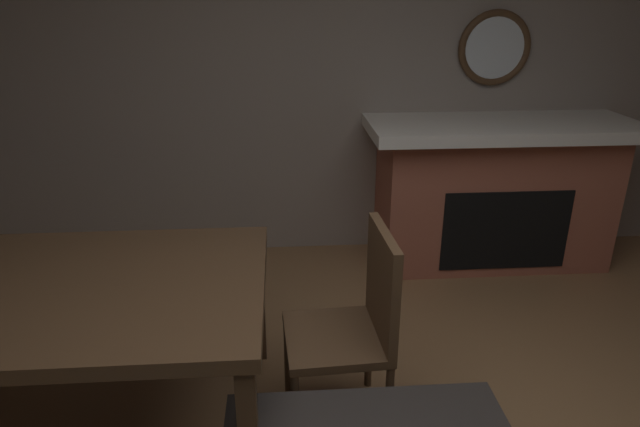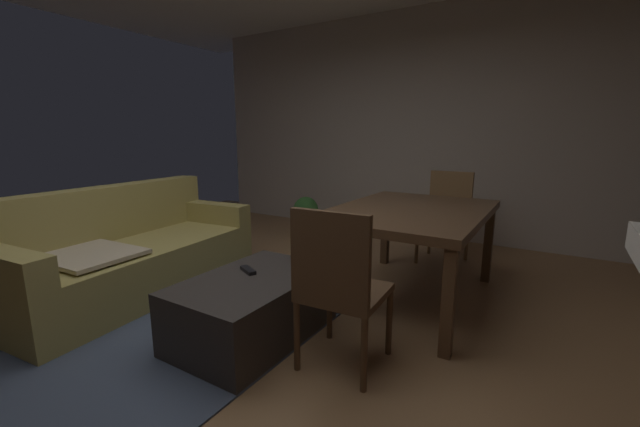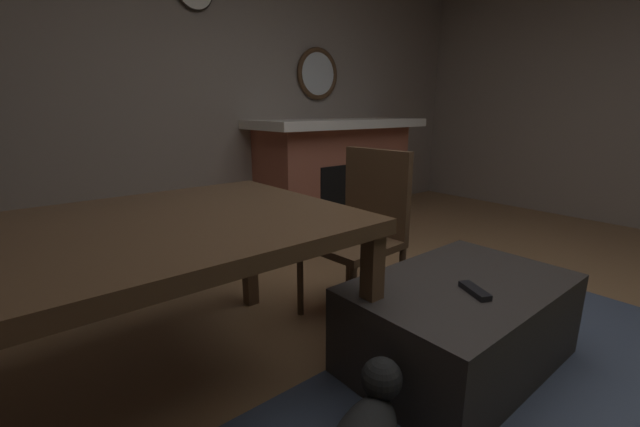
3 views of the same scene
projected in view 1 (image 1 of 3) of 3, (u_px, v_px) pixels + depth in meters
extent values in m
cube|color=gray|center=(329.00, 59.00, 3.86)|extent=(7.00, 0.12, 2.84)
cube|color=#9E5642|center=(492.00, 197.00, 3.95)|extent=(1.59, 0.60, 0.97)
cube|color=black|center=(503.00, 228.00, 3.76)|extent=(0.88, 0.10, 0.56)
cube|color=white|center=(503.00, 127.00, 3.71)|extent=(1.83, 0.76, 0.08)
torus|color=#4C331E|center=(495.00, 48.00, 3.83)|extent=(0.52, 0.05, 0.52)
cylinder|color=silver|center=(495.00, 48.00, 3.83)|extent=(0.43, 0.01, 0.43)
cube|color=#513823|center=(73.00, 291.00, 2.24)|extent=(1.56, 1.10, 0.06)
cube|color=#513823|center=(258.00, 302.00, 2.88)|extent=(0.07, 0.07, 0.68)
cube|color=#513823|center=(336.00, 338.00, 2.42)|extent=(0.46, 0.46, 0.04)
cube|color=#513823|center=(382.00, 283.00, 2.35)|extent=(0.07, 0.44, 0.48)
cylinder|color=#513823|center=(295.00, 415.00, 2.29)|extent=(0.04, 0.04, 0.41)
cylinder|color=#513823|center=(288.00, 357.00, 2.66)|extent=(0.04, 0.04, 0.41)
cylinder|color=#513823|center=(389.00, 406.00, 2.34)|extent=(0.04, 0.04, 0.41)
cylinder|color=#513823|center=(369.00, 350.00, 2.71)|extent=(0.04, 0.04, 0.41)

